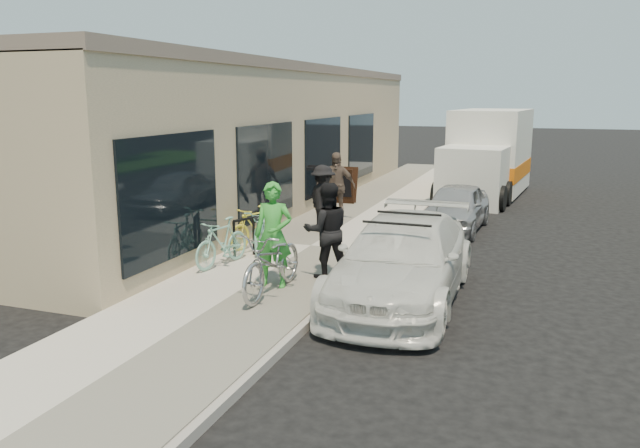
% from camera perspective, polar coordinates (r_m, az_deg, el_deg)
% --- Properties ---
extents(ground, '(120.00, 120.00, 0.00)m').
position_cam_1_polar(ground, '(10.28, 3.73, -7.39)').
color(ground, black).
rests_on(ground, ground).
extents(sidewalk, '(3.00, 34.00, 0.15)m').
position_cam_1_polar(sidewalk, '(13.59, -0.84, -2.27)').
color(sidewalk, '#BBB5A9').
rests_on(sidewalk, ground).
extents(curb, '(0.12, 34.00, 0.13)m').
position_cam_1_polar(curb, '(13.15, 5.50, -2.85)').
color(curb, '#9A948D').
rests_on(curb, ground).
extents(storefront, '(3.60, 20.00, 4.22)m').
position_cam_1_polar(storefront, '(19.09, -4.71, 7.96)').
color(storefront, tan).
rests_on(storefront, ground).
extents(bike_rack, '(0.25, 0.53, 0.80)m').
position_cam_1_polar(bike_rack, '(12.59, -6.96, -0.87)').
color(bike_rack, black).
rests_on(bike_rack, sidewalk).
extents(sandwich_board, '(0.65, 0.66, 1.06)m').
position_cam_1_polar(sandwich_board, '(18.84, 2.27, 3.57)').
color(sandwich_board, black).
rests_on(sandwich_board, sidewalk).
extents(sedan_white, '(1.99, 4.77, 1.42)m').
position_cam_1_polar(sedan_white, '(10.36, 7.57, -3.32)').
color(sedan_white, silver).
rests_on(sedan_white, ground).
extents(sedan_silver, '(1.56, 3.50, 1.17)m').
position_cam_1_polar(sedan_silver, '(16.08, 12.29, 1.50)').
color(sedan_silver, '#A3A3A9').
rests_on(sedan_silver, ground).
extents(moving_truck, '(2.71, 6.02, 2.87)m').
position_cam_1_polar(moving_truck, '(21.85, 15.06, 5.84)').
color(moving_truck, silver).
rests_on(moving_truck, ground).
extents(tandem_bike, '(0.74, 2.07, 1.08)m').
position_cam_1_polar(tandem_bike, '(10.22, -4.32, -3.45)').
color(tandem_bike, '#AAA9AC').
rests_on(tandem_bike, sidewalk).
extents(woman_rider, '(0.71, 0.52, 1.79)m').
position_cam_1_polar(woman_rider, '(10.53, -4.28, -1.00)').
color(woman_rider, green).
rests_on(woman_rider, sidewalk).
extents(man_standing, '(1.04, 0.97, 1.71)m').
position_cam_1_polar(man_standing, '(11.02, 0.62, -0.60)').
color(man_standing, black).
rests_on(man_standing, sidewalk).
extents(cruiser_bike_a, '(0.70, 1.57, 0.91)m').
position_cam_1_polar(cruiser_bike_a, '(12.03, -8.98, -1.66)').
color(cruiser_bike_a, '#7EBDA8').
rests_on(cruiser_bike_a, sidewalk).
extents(cruiser_bike_b, '(1.08, 1.78, 0.88)m').
position_cam_1_polar(cruiser_bike_b, '(13.17, -5.37, -0.47)').
color(cruiser_bike_b, '#7EBDA8').
rests_on(cruiser_bike_b, sidewalk).
extents(cruiser_bike_c, '(0.85, 1.55, 0.90)m').
position_cam_1_polar(cruiser_bike_c, '(13.41, -5.98, -0.23)').
color(cruiser_bike_c, yellow).
rests_on(cruiser_bike_c, sidewalk).
extents(bystander_a, '(1.16, 1.15, 1.61)m').
position_cam_1_polar(bystander_a, '(14.74, 0.27, 2.31)').
color(bystander_a, black).
rests_on(bystander_a, sidewalk).
extents(bystander_b, '(1.10, 0.61, 1.77)m').
position_cam_1_polar(bystander_b, '(16.22, 1.44, 3.48)').
color(bystander_b, brown).
rests_on(bystander_b, sidewalk).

